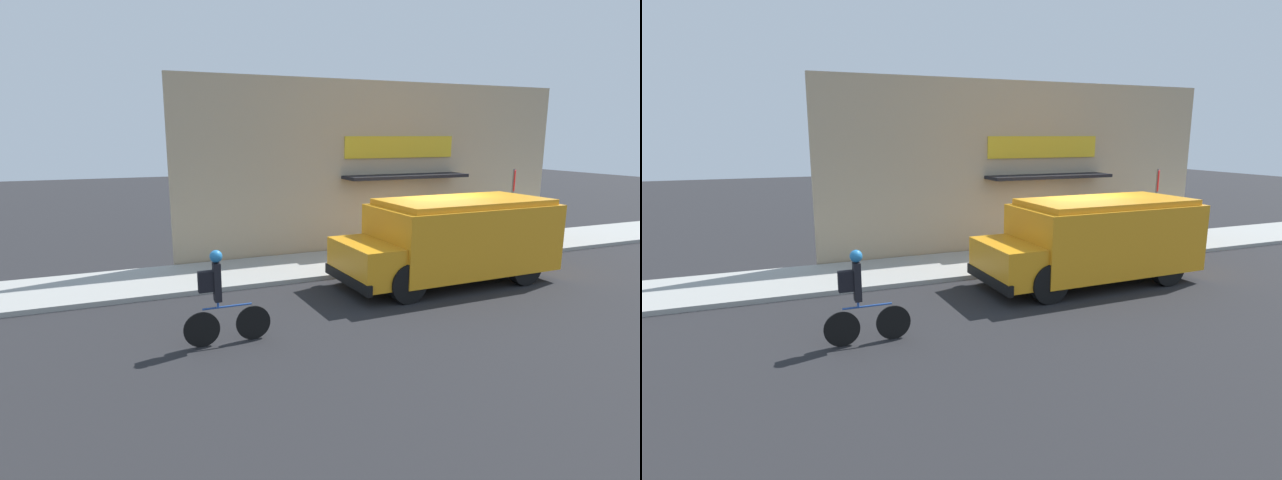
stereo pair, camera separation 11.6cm
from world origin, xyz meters
TOP-DOWN VIEW (x-y plane):
  - ground_plane at (0.00, 0.00)m, footprint 70.00×70.00m
  - sidewalk at (0.00, 1.28)m, footprint 28.00×2.56m
  - storefront at (0.02, 2.69)m, footprint 13.11×1.07m
  - school_bus at (-0.28, -1.30)m, footprint 5.54×2.69m
  - cyclist at (-6.38, -2.93)m, footprint 1.54×0.22m
  - stop_sign_post at (3.21, 0.46)m, footprint 0.45×0.45m
  - trash_bin at (3.44, 1.73)m, footprint 0.53×0.53m

SIDE VIEW (x-z plane):
  - ground_plane at x=0.00m, z-range 0.00..0.00m
  - sidewalk at x=0.00m, z-range 0.00..0.12m
  - trash_bin at x=3.44m, z-range 0.12..0.89m
  - cyclist at x=-6.38m, z-range -0.01..1.69m
  - school_bus at x=-0.28m, z-range 0.07..2.15m
  - stop_sign_post at x=3.21m, z-range 0.54..3.05m
  - storefront at x=0.02m, z-range 0.00..5.22m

